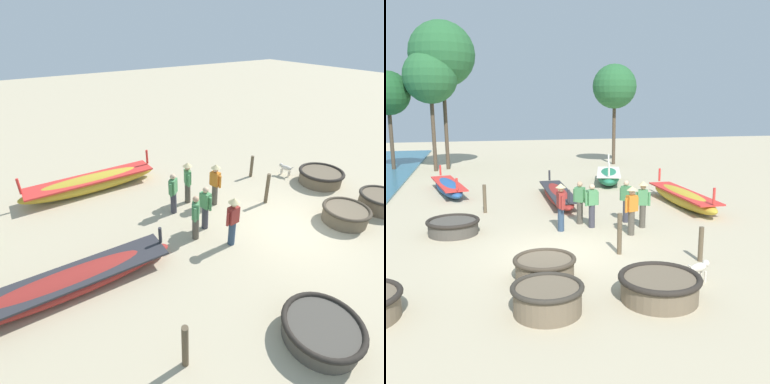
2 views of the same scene
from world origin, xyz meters
TOP-DOWN VIEW (x-y plane):
  - ground_plane at (0.00, 0.00)m, footprint 80.00×80.00m
  - coracle_weathered at (-3.16, 2.71)m, footprint 1.77×1.77m
  - coracle_nearest at (-0.75, -1.85)m, footprint 1.59×1.59m
  - coracle_front_left at (1.58, -3.63)m, footprint 1.88×1.88m
  - coracle_center at (-0.97, -3.70)m, footprint 1.57×1.57m
  - long_boat_red_hull at (1.21, 6.98)m, footprint 1.11×5.67m
  - long_boat_green_hull at (6.27, 4.90)m, footprint 1.06×5.55m
  - fisherman_with_hat at (3.01, 2.88)m, footprint 0.39×0.43m
  - fisherman_by_coracle at (1.30, 3.05)m, footprint 0.44×0.38m
  - fisherman_standing_right at (2.66, 1.28)m, footprint 0.51×0.36m
  - fisherman_crouching at (3.35, 2.06)m, footprint 0.50×0.36m
  - fisherman_standing_left at (1.60, 2.47)m, footprint 0.52×0.28m
  - fisherman_hauling at (0.45, 2.27)m, footprint 0.36×0.53m
  - dog at (2.94, -2.92)m, footprint 0.67×0.34m
  - mooring_post_inland at (3.69, -1.55)m, footprint 0.14×0.14m
  - mooring_post_mid_beach at (-2.04, 5.51)m, footprint 0.14×0.14m
  - mooring_post_shoreline at (1.67, -0.46)m, footprint 0.14×0.14m

SIDE VIEW (x-z plane):
  - ground_plane at x=0.00m, z-range 0.00..0.00m
  - coracle_weathered at x=-3.16m, z-range 0.02..0.54m
  - long_boat_red_hull at x=1.21m, z-range -0.21..0.81m
  - coracle_nearest at x=-0.75m, z-range 0.02..0.60m
  - coracle_front_left at x=1.58m, z-range 0.03..0.62m
  - coracle_center at x=-0.97m, z-range 0.03..0.66m
  - long_boat_green_hull at x=6.27m, z-range -0.27..0.99m
  - dog at x=2.94m, z-range 0.10..0.64m
  - mooring_post_inland at x=3.69m, z-range 0.00..0.99m
  - mooring_post_mid_beach at x=-2.04m, z-range 0.00..1.15m
  - mooring_post_shoreline at x=1.67m, z-range 0.00..1.23m
  - fisherman_with_hat at x=3.01m, z-range 0.05..1.62m
  - fisherman_by_coracle at x=1.30m, z-range 0.05..1.62m
  - fisherman_standing_left at x=1.60m, z-range 0.05..1.62m
  - fisherman_standing_right at x=2.66m, z-range 0.12..1.79m
  - fisherman_crouching at x=3.35m, z-range 0.12..1.79m
  - fisherman_hauling at x=0.45m, z-range 0.12..1.79m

